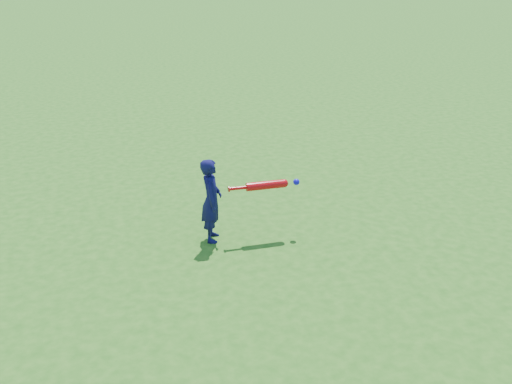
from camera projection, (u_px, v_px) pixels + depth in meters
ground at (200, 233)px, 6.45m from camera, size 80.00×80.00×0.00m
child at (211, 200)px, 6.14m from camera, size 0.30×0.38×0.93m
bat_swing at (269, 185)px, 6.20m from camera, size 0.81×0.10×0.09m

